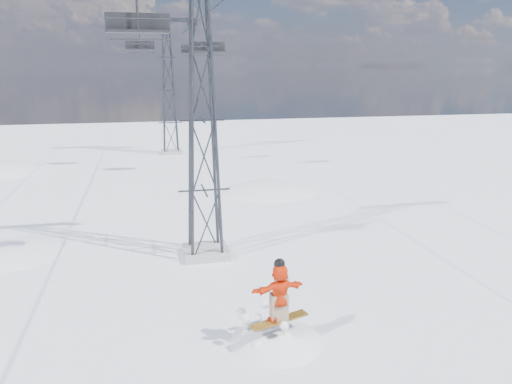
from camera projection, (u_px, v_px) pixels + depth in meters
ground at (213, 371)px, 12.65m from camera, size 120.00×120.00×0.00m
snow_terrain at (105, 324)px, 34.10m from camera, size 39.00×37.00×22.00m
lift_tower_near at (202, 121)px, 19.05m from camera, size 5.20×1.80×11.43m
lift_tower_far at (169, 91)px, 42.71m from camera, size 5.20×1.80×11.43m
haul_cables at (177, 6)px, 28.62m from camera, size 4.46×51.00×0.06m
lift_chair_near at (138, 24)px, 15.97m from camera, size 2.05×0.59×2.55m
lift_chair_mid at (209, 48)px, 32.64m from camera, size 2.19×0.63×2.71m
lift_chair_far at (140, 46)px, 34.73m from camera, size 1.99×0.57×2.47m
lift_chair_extra at (193, 50)px, 42.55m from camera, size 2.04×0.59×2.52m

